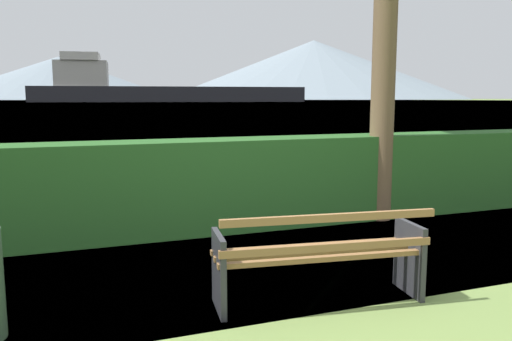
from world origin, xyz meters
TOP-DOWN VIEW (x-y plane):
  - ground_plane at (0.00, 0.00)m, footprint 1400.00×1400.00m
  - water_surface at (0.00, 309.72)m, footprint 620.00×620.00m
  - park_bench at (-0.01, -0.06)m, footprint 1.93×0.81m
  - hedge_row at (0.00, 2.79)m, footprint 11.35×0.75m
  - cargo_ship_large at (36.38, 230.80)m, footprint 120.47×32.74m
  - distant_hills at (125.03, 600.96)m, footprint 895.09×384.06m

SIDE VIEW (x-z plane):
  - ground_plane at x=0.00m, z-range 0.00..0.00m
  - water_surface at x=0.00m, z-range 0.00..0.00m
  - park_bench at x=-0.01m, z-range 0.00..0.86m
  - hedge_row at x=0.00m, z-range 0.00..1.26m
  - cargo_ship_large at x=36.38m, z-range -4.58..16.19m
  - distant_hills at x=125.03m, z-range -4.58..70.09m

